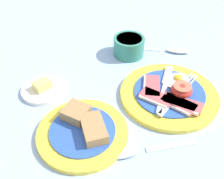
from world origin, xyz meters
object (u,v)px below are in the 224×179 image
teaspoon_near_cup (135,151)px  butter_dish (43,89)px  sugar_cup (129,46)px  breakfast_plate (170,94)px  bread_plate (83,130)px  teaspoon_by_saucer (169,50)px

teaspoon_near_cup → butter_dish: bearing=-51.4°
sugar_cup → teaspoon_near_cup: size_ratio=0.49×
butter_dish → sugar_cup: bearing=4.8°
breakfast_plate → bread_plate: bearing=177.6°
bread_plate → teaspoon_near_cup: size_ratio=1.05×
bread_plate → teaspoon_near_cup: bread_plate is taller
sugar_cup → butter_dish: (-0.28, -0.02, -0.02)m
teaspoon_near_cup → sugar_cup: bearing=-101.9°
breakfast_plate → teaspoon_by_saucer: size_ratio=1.56×
teaspoon_by_saucer → sugar_cup: bearing=-163.1°
bread_plate → teaspoon_near_cup: (0.07, -0.10, -0.01)m
sugar_cup → teaspoon_near_cup: sugar_cup is taller
breakfast_plate → butter_dish: size_ratio=2.21×
breakfast_plate → teaspoon_near_cup: (-0.17, -0.09, -0.01)m
teaspoon_near_cup → bread_plate: bearing=-35.7°
butter_dish → teaspoon_near_cup: size_ratio=0.59×
bread_plate → sugar_cup: bearing=38.0°
bread_plate → sugar_cup: sugar_cup is taller
butter_dish → bread_plate: bearing=-82.2°
bread_plate → butter_dish: 0.18m
bread_plate → butter_dish: bread_plate is taller
bread_plate → sugar_cup: size_ratio=2.15×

